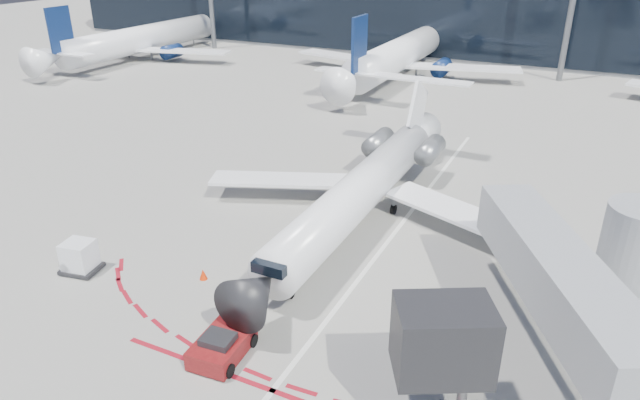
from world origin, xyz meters
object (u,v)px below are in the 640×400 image
at_px(ramp_worker, 249,320).
at_px(uld_container, 79,257).
at_px(pushback_tug, 222,346).
at_px(regional_jet, 366,184).

bearing_deg(ramp_worker, uld_container, -3.94).
height_order(pushback_tug, uld_container, uld_container).
xyz_separation_m(regional_jet, pushback_tug, (-0.54, -14.48, -1.68)).
bearing_deg(regional_jet, uld_container, -131.67).
relative_size(regional_jet, uld_container, 12.90).
relative_size(ramp_worker, uld_container, 0.81).
distance_m(pushback_tug, ramp_worker, 1.64).
bearing_deg(pushback_tug, uld_container, 163.36).
relative_size(regional_jet, ramp_worker, 15.87).
bearing_deg(regional_jet, pushback_tug, -92.15).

